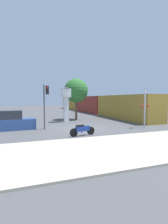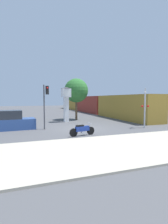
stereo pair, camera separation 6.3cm
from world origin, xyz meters
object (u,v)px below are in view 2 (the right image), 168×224
(motorcycle, at_px, (82,130))
(traffic_light, at_px, (46,99))
(freight_train, at_px, (91,104))
(parked_car, at_px, (11,122))
(clock_tower, at_px, (66,99))
(street_tree, at_px, (76,91))
(railroad_crossing_signal, at_px, (145,106))

(motorcycle, xyz_separation_m, traffic_light, (-2.24, 3.91, 2.41))
(freight_train, height_order, parked_car, freight_train)
(clock_tower, distance_m, street_tree, 2.90)
(clock_tower, height_order, freight_train, clock_tower)
(motorcycle, relative_size, street_tree, 0.38)
(clock_tower, xyz_separation_m, street_tree, (1.90, 1.89, 1.10))
(motorcycle, distance_m, street_tree, 11.20)
(clock_tower, bearing_deg, street_tree, 44.73)
(parked_car, bearing_deg, traffic_light, -19.85)
(motorcycle, relative_size, clock_tower, 0.50)
(clock_tower, relative_size, freight_train, 0.11)
(motorcycle, distance_m, freight_train, 24.19)
(clock_tower, height_order, railroad_crossing_signal, clock_tower)
(traffic_light, bearing_deg, street_tree, 51.94)
(motorcycle, xyz_separation_m, railroad_crossing_signal, (6.99, 1.38, 1.66))
(freight_train, relative_size, railroad_crossing_signal, 10.06)
(freight_train, bearing_deg, clock_tower, -122.86)
(railroad_crossing_signal, relative_size, street_tree, 0.69)
(parked_car, bearing_deg, motorcycle, -45.55)
(clock_tower, relative_size, parked_car, 1.00)
(motorcycle, xyz_separation_m, freight_train, (9.71, 22.13, 1.24))
(railroad_crossing_signal, height_order, parked_car, railroad_crossing_signal)
(clock_tower, distance_m, freight_train, 16.39)
(traffic_light, xyz_separation_m, parked_car, (-3.09, 0.91, -2.12))
(street_tree, height_order, parked_car, street_tree)
(street_tree, bearing_deg, railroad_crossing_signal, -64.45)
(traffic_light, bearing_deg, motorcycle, -60.15)
(traffic_light, height_order, parked_car, traffic_light)
(freight_train, xyz_separation_m, railroad_crossing_signal, (-2.72, -20.74, 0.43))
(motorcycle, bearing_deg, parked_car, 126.98)
(freight_train, distance_m, railroad_crossing_signal, 20.92)
(street_tree, bearing_deg, freight_train, 59.54)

